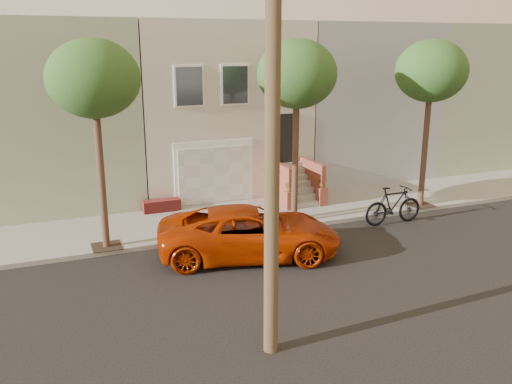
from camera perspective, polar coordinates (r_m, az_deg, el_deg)
name	(u,v)px	position (r m, az deg, el deg)	size (l,w,h in m)	color
ground	(322,271)	(15.62, 7.03, -8.32)	(90.00, 90.00, 0.00)	black
sidewalk	(253,215)	(20.12, -0.32, -2.47)	(40.00, 3.70, 0.15)	gray
house_row	(205,104)	(24.80, -5.39, 9.31)	(33.10, 11.70, 7.00)	beige
tree_left	(94,80)	(16.45, -16.83, 11.29)	(2.70, 2.57, 6.30)	#2D2116
tree_mid	(297,75)	(18.25, 4.36, 12.24)	(2.70, 2.57, 6.30)	#2D2116
tree_right	(431,72)	(21.26, 18.08, 11.99)	(2.70, 2.57, 6.30)	#2D2116
pickup_truck	(250,232)	(16.28, -0.67, -4.30)	(2.53, 5.49, 1.53)	#A82902
motorcycle	(393,205)	(19.82, 14.35, -1.36)	(0.66, 2.32, 1.39)	black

